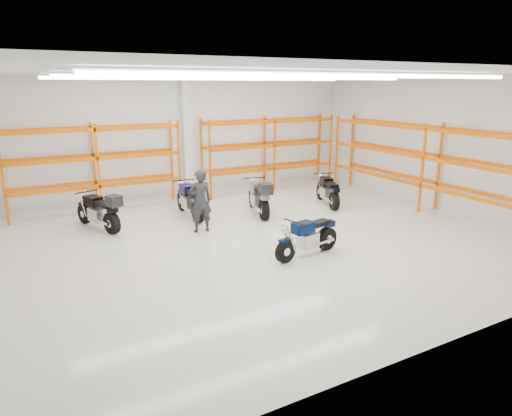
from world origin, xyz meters
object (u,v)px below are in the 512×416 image
motorcycle_back_b (190,201)px  motorcycle_back_d (328,192)px  standing_man (200,201)px  motorcycle_back_c (260,198)px  structural_column (187,139)px  motorcycle_back_a (100,212)px  motorcycle_main (310,237)px

motorcycle_back_b → motorcycle_back_d: size_ratio=1.10×
motorcycle_back_d → standing_man: (-5.17, -0.63, 0.43)m
motorcycle_back_c → structural_column: bearing=108.8°
motorcycle_back_b → standing_man: standing_man is taller
motorcycle_back_a → standing_man: bearing=-32.2°
motorcycle_main → motorcycle_back_d: 5.14m
motorcycle_back_a → motorcycle_back_b: motorcycle_back_a is taller
motorcycle_main → motorcycle_back_b: 4.96m
motorcycle_main → motorcycle_back_b: motorcycle_back_b is taller
motorcycle_back_b → motorcycle_back_c: 2.29m
motorcycle_main → structural_column: 7.55m
motorcycle_back_c → structural_column: (-1.18, 3.46, 1.66)m
motorcycle_back_a → motorcycle_back_c: bearing=-10.1°
motorcycle_main → motorcycle_back_c: motorcycle_back_c is taller
motorcycle_back_a → structural_column: structural_column is taller
motorcycle_back_b → motorcycle_back_c: bearing=-23.0°
structural_column → motorcycle_back_d: bearing=-41.9°
motorcycle_back_a → structural_column: bearing=34.4°
motorcycle_back_c → motorcycle_back_d: 2.78m
motorcycle_back_b → structural_column: size_ratio=0.51×
motorcycle_back_d → standing_man: standing_man is taller
standing_man → motorcycle_back_b: bearing=-95.3°
motorcycle_back_b → motorcycle_back_c: size_ratio=0.97×
motorcycle_main → motorcycle_back_b: (-1.39, 4.76, 0.06)m
motorcycle_back_d → motorcycle_back_c: bearing=178.1°
standing_man → structural_column: structural_column is taller
motorcycle_back_b → structural_column: structural_column is taller
motorcycle_back_d → standing_man: bearing=-173.1°
motorcycle_main → motorcycle_back_b: size_ratio=0.89×
motorcycle_back_a → structural_column: size_ratio=0.50×
motorcycle_back_a → motorcycle_back_d: size_ratio=1.06×
motorcycle_main → standing_man: size_ratio=1.11×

